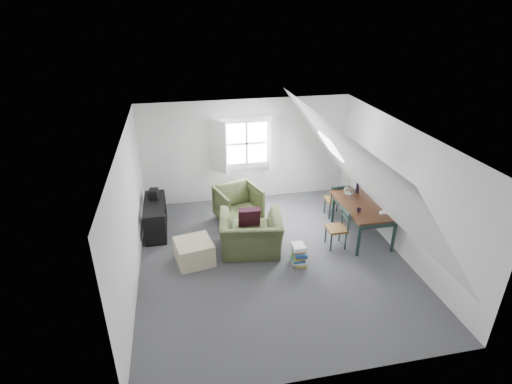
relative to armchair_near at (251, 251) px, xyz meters
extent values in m
plane|color=#45454A|center=(0.35, -0.36, 0.00)|extent=(5.50, 5.50, 0.00)
plane|color=white|center=(0.35, -0.36, 2.50)|extent=(5.50, 5.50, 0.00)
plane|color=silver|center=(0.35, 2.39, 1.25)|extent=(5.00, 0.00, 5.00)
plane|color=silver|center=(0.35, -3.11, 1.25)|extent=(5.00, 0.00, 5.00)
plane|color=silver|center=(-2.15, -0.36, 1.25)|extent=(0.00, 5.50, 5.50)
plane|color=silver|center=(2.85, -0.36, 1.25)|extent=(0.00, 5.50, 5.50)
plane|color=white|center=(-1.20, -0.36, 1.78)|extent=(3.19, 5.50, 4.48)
plane|color=white|center=(1.90, -0.36, 1.78)|extent=(3.19, 5.50, 4.48)
cube|color=white|center=(0.35, 2.37, 1.45)|extent=(1.30, 0.04, 1.30)
cube|color=white|center=(-0.33, 2.21, 1.45)|extent=(0.35, 0.35, 1.25)
cube|color=white|center=(1.03, 2.21, 1.45)|extent=(0.35, 0.35, 1.25)
cube|color=white|center=(0.35, 2.36, 1.45)|extent=(1.00, 0.02, 1.00)
cube|color=white|center=(0.35, 2.34, 1.45)|extent=(1.08, 0.04, 0.05)
cube|color=white|center=(0.35, 2.34, 1.45)|extent=(0.05, 0.04, 1.08)
cube|color=white|center=(1.90, 0.94, 1.75)|extent=(0.35, 0.75, 0.47)
imported|color=#3F4827|center=(0.00, 0.00, 0.00)|extent=(1.32, 1.19, 0.77)
imported|color=#3F4827|center=(-0.05, 1.24, 0.00)|extent=(1.11, 1.13, 0.83)
cube|color=#330D1D|center=(0.00, 0.15, 0.69)|extent=(0.44, 0.27, 0.44)
cube|color=#BFB18F|center=(-1.12, -0.14, 0.22)|extent=(0.77, 0.77, 0.44)
cube|color=black|center=(2.38, 0.11, 0.73)|extent=(0.90, 1.50, 0.04)
cube|color=#1C2F2C|center=(2.38, 0.11, 0.65)|extent=(0.80, 1.40, 0.12)
cylinder|color=#1C2F2C|center=(2.01, -0.56, 0.35)|extent=(0.07, 0.07, 0.71)
cylinder|color=#1C2F2C|center=(2.75, -0.56, 0.35)|extent=(0.07, 0.07, 0.71)
cylinder|color=#1C2F2C|center=(2.01, 0.77, 0.35)|extent=(0.07, 0.07, 0.71)
cylinder|color=#1C2F2C|center=(2.75, 0.77, 0.35)|extent=(0.07, 0.07, 0.71)
sphere|color=silver|center=(2.23, 0.56, 0.87)|extent=(0.22, 0.22, 0.22)
cylinder|color=silver|center=(2.23, 0.56, 1.01)|extent=(0.07, 0.07, 0.12)
cylinder|color=black|center=(2.48, 0.66, 0.86)|extent=(0.07, 0.07, 0.23)
cylinder|color=#3F2D1E|center=(2.48, 0.66, 1.12)|extent=(0.03, 0.05, 0.41)
cylinder|color=#3F2D1E|center=(2.50, 0.66, 1.12)|extent=(0.04, 0.06, 0.41)
cylinder|color=#3F2D1E|center=(2.47, 0.65, 1.12)|extent=(0.05, 0.07, 0.41)
imported|color=black|center=(2.13, -0.19, 0.75)|extent=(0.12, 0.12, 0.09)
cube|color=white|center=(2.58, -0.34, 0.77)|extent=(0.14, 0.10, 0.04)
cube|color=brown|center=(2.15, 1.07, 0.41)|extent=(0.38, 0.38, 0.05)
cylinder|color=#1C2F2C|center=(2.31, 1.22, 0.20)|extent=(0.03, 0.03, 0.39)
cylinder|color=#1C2F2C|center=(2.31, 0.91, 0.20)|extent=(0.03, 0.03, 0.39)
cylinder|color=#1C2F2C|center=(2.00, 1.22, 0.20)|extent=(0.03, 0.03, 0.39)
cylinder|color=#1C2F2C|center=(2.00, 0.91, 0.20)|extent=(0.03, 0.03, 0.39)
cylinder|color=#1C2F2C|center=(2.31, 0.89, 0.61)|extent=(0.03, 0.03, 0.41)
cylinder|color=#1C2F2C|center=(2.00, 0.89, 0.61)|extent=(0.03, 0.03, 0.41)
cube|color=#1C2F2C|center=(2.15, 0.89, 0.78)|extent=(0.31, 0.03, 0.07)
cube|color=#1C2F2C|center=(2.15, 0.89, 0.66)|extent=(0.31, 0.03, 0.05)
cube|color=brown|center=(1.71, -0.16, 0.41)|extent=(0.38, 0.38, 0.05)
cylinder|color=#1C2F2C|center=(1.56, -0.01, 0.19)|extent=(0.03, 0.03, 0.39)
cylinder|color=#1C2F2C|center=(1.87, -0.01, 0.19)|extent=(0.03, 0.03, 0.39)
cylinder|color=#1C2F2C|center=(1.56, -0.32, 0.19)|extent=(0.03, 0.03, 0.39)
cylinder|color=#1C2F2C|center=(1.87, -0.32, 0.19)|extent=(0.03, 0.03, 0.39)
cylinder|color=#1C2F2C|center=(1.88, -0.01, 0.61)|extent=(0.03, 0.03, 0.41)
cylinder|color=#1C2F2C|center=(1.88, -0.32, 0.61)|extent=(0.03, 0.03, 0.41)
cube|color=#1C2F2C|center=(1.88, -0.16, 0.77)|extent=(0.03, 0.31, 0.07)
cube|color=#1C2F2C|center=(1.88, -0.16, 0.65)|extent=(0.03, 0.31, 0.05)
cube|color=black|center=(-1.86, 1.20, 0.02)|extent=(0.43, 1.30, 0.03)
cube|color=black|center=(-1.86, 1.20, 0.32)|extent=(0.43, 1.30, 0.03)
cube|color=black|center=(-1.86, 1.20, 0.65)|extent=(0.43, 1.30, 0.03)
cube|color=black|center=(-1.86, 0.57, 0.32)|extent=(0.43, 0.03, 0.65)
cube|color=black|center=(-1.86, 1.83, 0.32)|extent=(0.43, 0.03, 0.65)
cube|color=#264C99|center=(-1.86, 0.82, 0.13)|extent=(0.19, 0.22, 0.24)
cube|color=red|center=(-1.86, 1.30, 0.13)|extent=(0.19, 0.26, 0.24)
cube|color=white|center=(-1.86, 0.98, 0.45)|extent=(0.19, 0.24, 0.22)
cube|color=black|center=(-1.86, 1.45, 0.75)|extent=(0.22, 0.28, 0.21)
cube|color=#B29933|center=(0.82, -0.61, 0.02)|extent=(0.22, 0.29, 0.04)
cube|color=white|center=(0.79, -0.60, 0.05)|extent=(0.28, 0.31, 0.03)
cube|color=white|center=(0.83, -0.62, 0.09)|extent=(0.23, 0.31, 0.04)
cube|color=#337F4C|center=(0.78, -0.61, 0.12)|extent=(0.23, 0.29, 0.03)
cube|color=#264C99|center=(0.80, -0.63, 0.15)|extent=(0.25, 0.32, 0.03)
cube|color=#B29933|center=(0.80, -0.61, 0.17)|extent=(0.22, 0.29, 0.03)
cube|color=#B29933|center=(0.81, -0.59, 0.21)|extent=(0.25, 0.32, 0.04)
cube|color=#264C99|center=(0.83, -0.63, 0.24)|extent=(0.25, 0.33, 0.04)
cube|color=#264C99|center=(0.81, -0.63, 0.28)|extent=(0.26, 0.31, 0.03)
cube|color=#B29933|center=(0.80, -0.58, 0.31)|extent=(0.23, 0.30, 0.04)
cube|color=white|center=(0.79, -0.59, 0.35)|extent=(0.24, 0.27, 0.04)
cube|color=white|center=(0.80, -0.58, 0.39)|extent=(0.24, 0.28, 0.03)
camera|label=1|loc=(-1.23, -6.57, 4.52)|focal=28.00mm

